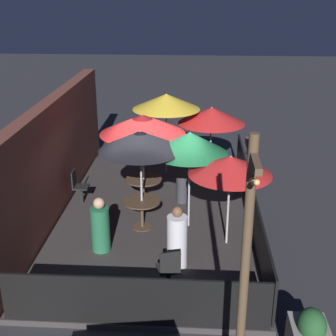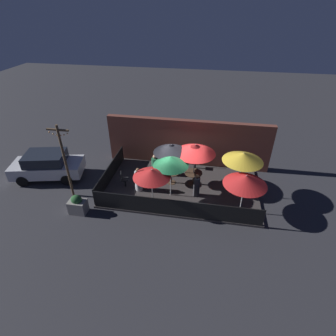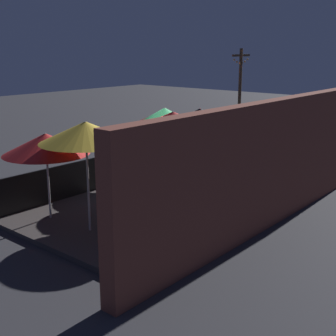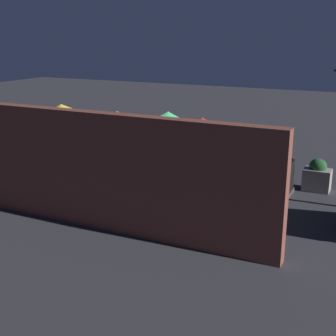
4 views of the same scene
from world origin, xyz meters
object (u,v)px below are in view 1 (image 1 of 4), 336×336
at_px(patio_umbrella_0, 143,124).
at_px(patio_umbrella_4, 212,115).
at_px(patio_chair_0, 169,269).
at_px(dining_table_1, 142,206).
at_px(patio_umbrella_2, 190,143).
at_px(dining_table_0, 144,184).
at_px(patio_umbrella_3, 166,102).
at_px(patio_umbrella_1, 140,141).
at_px(patron_2, 182,181).
at_px(light_post, 245,273).
at_px(patron_1, 177,240).
at_px(patron_0, 100,227).
at_px(patio_umbrella_5, 230,165).
at_px(patio_chair_1, 79,186).

relative_size(patio_umbrella_0, patio_umbrella_4, 1.20).
bearing_deg(patio_chair_0, dining_table_1, -0.00).
relative_size(patio_umbrella_2, dining_table_0, 2.49).
bearing_deg(patio_umbrella_3, patio_umbrella_1, 174.56).
xyz_separation_m(patron_2, light_post, (-6.54, -0.99, 1.55)).
bearing_deg(patron_1, patio_umbrella_0, -83.95).
bearing_deg(patio_umbrella_3, patio_umbrella_4, -86.55).
xyz_separation_m(patron_0, patron_1, (-0.54, -1.71, 0.05)).
relative_size(patron_0, patron_2, 0.93).
height_order(patio_umbrella_1, patio_umbrella_3, patio_umbrella_3).
relative_size(patio_umbrella_2, dining_table_1, 2.64).
height_order(patio_umbrella_2, patio_chair_0, patio_umbrella_2).
bearing_deg(patio_umbrella_4, light_post, -178.77).
xyz_separation_m(patio_umbrella_1, patio_chair_0, (-2.53, -0.80, -1.70)).
relative_size(dining_table_0, patron_0, 0.76).
height_order(dining_table_1, patron_0, patron_0).
bearing_deg(dining_table_0, patron_0, 163.25).
relative_size(patio_umbrella_1, patron_0, 1.93).
distance_m(patio_umbrella_5, light_post, 4.43).
distance_m(patio_umbrella_0, patron_2, 1.93).
distance_m(patio_umbrella_5, patio_chair_1, 4.49).
distance_m(patio_umbrella_1, patio_umbrella_2, 1.14).
height_order(patio_umbrella_4, dining_table_0, patio_umbrella_4).
bearing_deg(patio_umbrella_2, patron_1, 173.44).
xyz_separation_m(patio_umbrella_0, patio_umbrella_1, (-1.24, -0.09, -0.03)).
bearing_deg(patio_umbrella_2, patio_umbrella_5, -131.00).
xyz_separation_m(patio_chair_0, patron_2, (4.02, -0.12, 0.10)).
bearing_deg(patio_umbrella_0, patio_umbrella_4, -35.91).
bearing_deg(patio_chair_1, light_post, -59.69).
xyz_separation_m(patio_chair_0, patron_0, (1.44, 1.60, 0.04)).
distance_m(patio_umbrella_1, patio_chair_0, 3.15).
relative_size(patio_umbrella_4, dining_table_0, 2.17).
xyz_separation_m(patio_chair_0, patron_1, (0.90, -0.11, 0.10)).
height_order(patio_chair_0, light_post, light_post).
height_order(dining_table_0, light_post, light_post).
bearing_deg(patio_umbrella_2, patio_chair_0, 173.20).
bearing_deg(patron_2, patron_1, 52.47).
bearing_deg(patron_0, patio_umbrella_0, -65.14).
relative_size(patio_chair_1, patron_0, 0.74).
bearing_deg(patio_umbrella_3, patio_umbrella_0, 169.69).
distance_m(patio_umbrella_2, patio_umbrella_5, 1.20).
relative_size(patio_umbrella_4, patron_1, 1.52).
distance_m(patio_umbrella_4, patron_2, 2.67).
distance_m(patio_umbrella_0, dining_table_1, 2.09).
relative_size(dining_table_1, patron_1, 0.66).
relative_size(patio_chair_0, light_post, 0.23).
height_order(patio_umbrella_0, dining_table_1, patio_umbrella_0).
bearing_deg(patio_umbrella_5, patio_chair_1, 64.42).
bearing_deg(patron_2, dining_table_0, -23.48).
distance_m(patio_umbrella_2, patron_1, 2.35).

